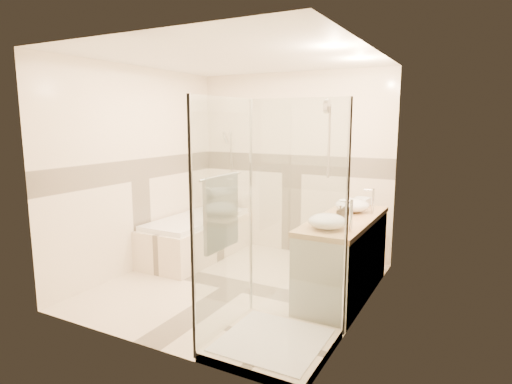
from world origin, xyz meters
The scene contains 12 objects.
room centered at (0.06, 0.01, 1.26)m, with size 2.82×3.02×2.52m.
bathtub centered at (-1.02, 0.65, 0.31)m, with size 0.75×1.70×0.56m.
vanity centered at (1.12, 0.30, 0.43)m, with size 0.58×1.62×0.85m.
shower_enclosure centered at (0.83, -0.97, 0.51)m, with size 0.96×0.93×2.04m.
vessel_sink_near centered at (1.10, 0.64, 0.92)m, with size 0.37×0.37×0.15m, color white.
vessel_sink_far centered at (1.10, -0.21, 0.92)m, with size 0.36×0.36×0.14m, color white.
faucet_near centered at (1.32, 0.64, 1.01)m, with size 0.11×0.03×0.27m.
faucet_far centered at (1.32, -0.21, 1.02)m, with size 0.12×0.03×0.30m.
amenity_bottle_a centered at (1.10, 0.21, 0.92)m, with size 0.06×0.07×0.14m, color black.
amenity_bottle_b centered at (1.10, 0.42, 0.92)m, with size 0.11×0.11×0.14m, color black.
folded_towels centered at (1.10, 1.02, 0.89)m, with size 0.17×0.28×0.09m, color silver.
rolled_towel centered at (-1.07, 1.39, 0.61)m, with size 0.09×0.09×0.21m, color silver.
Camera 1 is at (2.36, -3.97, 1.86)m, focal length 30.00 mm.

